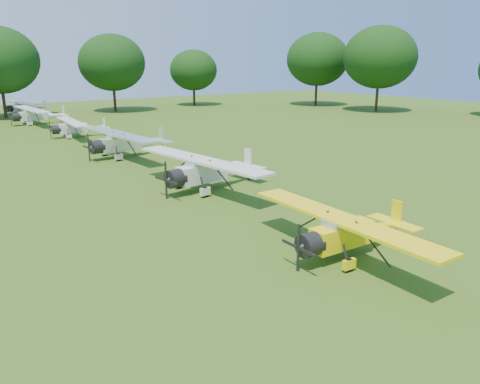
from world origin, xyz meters
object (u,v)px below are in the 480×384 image
object	(u,v)px
aircraft_5	(77,127)
aircraft_2	(350,230)
aircraft_3	(209,169)
aircraft_4	(126,141)
aircraft_7	(25,106)
aircraft_6	(37,114)

from	to	relation	value
aircraft_5	aircraft_2	bearing A→B (deg)	-86.71
aircraft_2	aircraft_3	size ratio (longest dim) A/B	0.86
aircraft_3	aircraft_5	xyz separation A→B (m)	(-0.35, 26.77, -0.21)
aircraft_2	aircraft_3	xyz separation A→B (m)	(0.81, 12.78, 0.18)
aircraft_4	aircraft_7	xyz separation A→B (m)	(0.19, 40.84, -0.17)
aircraft_2	aircraft_7	xyz separation A→B (m)	(0.77, 66.97, 0.01)
aircraft_5	aircraft_3	bearing A→B (deg)	-85.30
aircraft_7	aircraft_6	bearing A→B (deg)	-105.31
aircraft_6	aircraft_7	bearing A→B (deg)	81.35
aircraft_2	aircraft_4	bearing A→B (deg)	90.41
aircraft_2	aircraft_3	bearing A→B (deg)	88.06
aircraft_3	aircraft_7	size ratio (longest dim) A/B	1.14
aircraft_3	aircraft_4	size ratio (longest dim) A/B	1.00
aircraft_2	aircraft_4	size ratio (longest dim) A/B	0.86
aircraft_2	aircraft_5	xyz separation A→B (m)	(0.45, 39.56, -0.03)
aircraft_3	aircraft_7	world-z (taller)	aircraft_3
aircraft_7	aircraft_2	bearing A→B (deg)	-100.45
aircraft_2	aircraft_4	world-z (taller)	aircraft_4
aircraft_2	aircraft_5	size ratio (longest dim) A/B	1.02
aircraft_4	aircraft_7	size ratio (longest dim) A/B	1.15
aircraft_5	aircraft_6	world-z (taller)	aircraft_6
aircraft_2	aircraft_5	distance (m)	39.56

